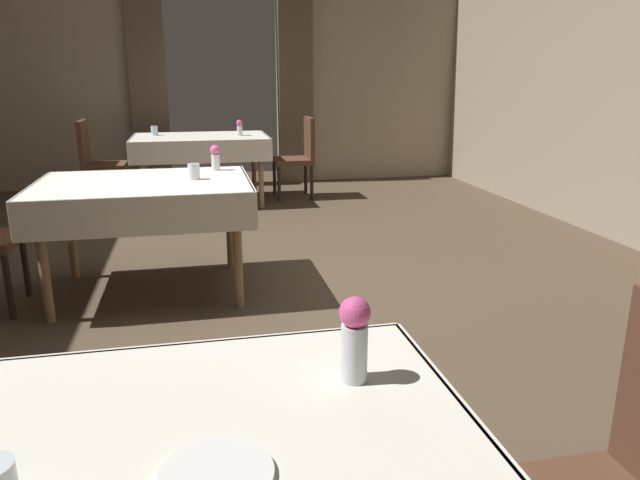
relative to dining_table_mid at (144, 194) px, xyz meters
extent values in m
plane|color=#4C3D2D|center=(0.74, -0.17, -0.67)|extent=(10.08, 10.08, 0.00)
cube|color=gray|center=(-1.21, 4.03, 0.83)|extent=(2.50, 0.12, 3.00)
cube|color=gray|center=(2.69, 4.03, 0.83)|extent=(2.50, 0.12, 3.00)
cube|color=brown|center=(-0.18, 3.89, 0.56)|extent=(0.44, 0.14, 2.46)
cube|color=brown|center=(1.66, 3.89, 0.56)|extent=(0.44, 0.14, 2.46)
cylinder|color=olive|center=(0.74, -2.56, -0.31)|extent=(0.06, 0.06, 0.71)
cube|color=olive|center=(0.26, -2.93, 0.06)|extent=(1.12, 0.91, 0.03)
cube|color=silver|center=(0.26, -2.93, 0.08)|extent=(1.18, 0.97, 0.01)
cube|color=silver|center=(0.26, -2.45, -0.06)|extent=(1.18, 0.02, 0.30)
cylinder|color=olive|center=(-0.56, -0.40, -0.31)|extent=(0.06, 0.06, 0.71)
cylinder|color=olive|center=(0.56, -0.40, -0.31)|extent=(0.06, 0.06, 0.71)
cylinder|color=olive|center=(-0.56, 0.40, -0.31)|extent=(0.06, 0.06, 0.71)
cylinder|color=olive|center=(0.56, 0.40, -0.31)|extent=(0.06, 0.06, 0.71)
cube|color=olive|center=(0.00, 0.00, 0.06)|extent=(1.27, 0.96, 0.03)
cube|color=silver|center=(0.00, 0.00, 0.08)|extent=(1.33, 1.02, 0.01)
cube|color=silver|center=(0.00, -0.51, -0.03)|extent=(1.33, 0.02, 0.23)
cube|color=silver|center=(0.00, 0.51, -0.03)|extent=(1.33, 0.02, 0.23)
cube|color=silver|center=(-0.67, 0.00, -0.03)|extent=(0.02, 1.02, 0.23)
cube|color=silver|center=(0.67, 0.00, -0.03)|extent=(0.02, 1.02, 0.23)
cylinder|color=olive|center=(-0.21, 2.42, -0.31)|extent=(0.06, 0.06, 0.71)
cylinder|color=olive|center=(1.02, 2.42, -0.31)|extent=(0.06, 0.06, 0.71)
cylinder|color=olive|center=(-0.21, 3.19, -0.31)|extent=(0.06, 0.06, 0.71)
cylinder|color=olive|center=(1.02, 3.19, -0.31)|extent=(0.06, 0.06, 0.71)
cube|color=olive|center=(0.40, 2.80, 0.06)|extent=(1.39, 0.93, 0.03)
cube|color=silver|center=(0.40, 2.80, 0.08)|extent=(1.45, 0.99, 0.01)
cube|color=silver|center=(0.40, 2.31, -0.03)|extent=(1.45, 0.02, 0.23)
cube|color=silver|center=(0.40, 3.30, -0.03)|extent=(1.45, 0.02, 0.23)
cube|color=silver|center=(-0.32, 2.80, -0.03)|extent=(0.02, 0.99, 0.23)
cube|color=silver|center=(1.13, 2.80, -0.03)|extent=(0.02, 0.99, 0.23)
cylinder|color=black|center=(-0.79, 0.08, -0.46)|extent=(0.04, 0.04, 0.42)
cylinder|color=black|center=(-0.79, -0.30, -0.46)|extent=(0.04, 0.04, 0.42)
cylinder|color=black|center=(1.25, 2.67, -0.46)|extent=(0.04, 0.04, 0.42)
cylinder|color=black|center=(1.25, 3.05, -0.46)|extent=(0.04, 0.04, 0.42)
cylinder|color=black|center=(1.63, 2.67, -0.46)|extent=(0.04, 0.04, 0.42)
cylinder|color=black|center=(1.63, 3.05, -0.46)|extent=(0.04, 0.04, 0.42)
cube|color=#513323|center=(1.44, 2.86, -0.23)|extent=(0.44, 0.44, 0.06)
cube|color=#513323|center=(1.64, 2.86, 0.02)|extent=(0.05, 0.42, 0.48)
cylinder|color=black|center=(-0.44, 3.08, -0.46)|extent=(0.04, 0.04, 0.42)
cylinder|color=black|center=(-0.44, 2.70, -0.46)|extent=(0.04, 0.04, 0.42)
cylinder|color=black|center=(-0.82, 3.08, -0.46)|extent=(0.04, 0.04, 0.42)
cylinder|color=black|center=(-0.82, 2.70, -0.46)|extent=(0.04, 0.04, 0.42)
cube|color=#513323|center=(-0.63, 2.89, -0.23)|extent=(0.44, 0.44, 0.06)
cube|color=#513323|center=(-0.83, 2.89, 0.02)|extent=(0.05, 0.42, 0.48)
cylinder|color=silver|center=(0.65, -2.72, 0.15)|extent=(0.06, 0.06, 0.13)
sphere|color=#D84C8C|center=(0.65, -2.72, 0.25)|extent=(0.07, 0.07, 0.07)
cylinder|color=white|center=(0.34, -3.00, 0.09)|extent=(0.20, 0.20, 0.01)
cylinder|color=silver|center=(0.47, 0.35, 0.14)|extent=(0.06, 0.06, 0.11)
sphere|color=#D84C8C|center=(0.47, 0.35, 0.23)|extent=(0.07, 0.07, 0.07)
cylinder|color=silver|center=(0.32, 0.00, 0.14)|extent=(0.08, 0.08, 0.10)
cylinder|color=silver|center=(0.83, 2.75, 0.14)|extent=(0.06, 0.06, 0.11)
sphere|color=#D84C8C|center=(0.83, 2.75, 0.22)|extent=(0.07, 0.07, 0.07)
cylinder|color=silver|center=(-0.09, 2.96, 0.14)|extent=(0.07, 0.07, 0.10)
camera|label=1|loc=(0.33, -3.86, 0.75)|focal=32.96mm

